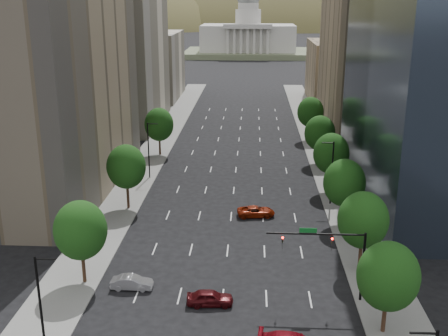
% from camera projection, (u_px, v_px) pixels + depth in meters
% --- Properties ---
extents(sidewalk_left, '(6.00, 200.00, 0.15)m').
position_uv_depth(sidewalk_left, '(130.00, 188.00, 81.34)').
color(sidewalk_left, slate).
rests_on(sidewalk_left, ground).
extents(sidewalk_right, '(6.00, 200.00, 0.15)m').
position_uv_depth(sidewalk_right, '(339.00, 192.00, 79.79)').
color(sidewalk_right, slate).
rests_on(sidewalk_right, ground).
extents(midrise_cream_left, '(14.00, 30.00, 35.00)m').
position_uv_depth(midrise_cream_left, '(126.00, 44.00, 117.48)').
color(midrise_cream_left, beige).
rests_on(midrise_cream_left, ground).
extents(filler_left, '(14.00, 26.00, 18.00)m').
position_uv_depth(filler_left, '(154.00, 66.00, 151.46)').
color(filler_left, beige).
rests_on(filler_left, ground).
extents(parking_tan_right, '(14.00, 30.00, 30.00)m').
position_uv_depth(parking_tan_right, '(361.00, 59.00, 112.88)').
color(parking_tan_right, '#8C7759').
rests_on(parking_tan_right, ground).
extents(filler_right, '(14.00, 26.00, 16.00)m').
position_uv_depth(filler_right, '(336.00, 72.00, 146.41)').
color(filler_right, '#8C7759').
rests_on(filler_right, ground).
extents(tree_right_0, '(5.20, 5.20, 8.39)m').
position_uv_depth(tree_right_0, '(388.00, 276.00, 44.95)').
color(tree_right_0, '#382316').
rests_on(tree_right_0, ground).
extents(tree_right_1, '(5.20, 5.20, 8.75)m').
position_uv_depth(tree_right_1, '(363.00, 220.00, 55.31)').
color(tree_right_1, '#382316').
rests_on(tree_right_1, ground).
extents(tree_right_2, '(5.20, 5.20, 8.61)m').
position_uv_depth(tree_right_2, '(344.00, 183.00, 66.77)').
color(tree_right_2, '#382316').
rests_on(tree_right_2, ground).
extents(tree_right_3, '(5.20, 5.20, 8.89)m').
position_uv_depth(tree_right_3, '(331.00, 154.00, 78.11)').
color(tree_right_3, '#382316').
rests_on(tree_right_3, ground).
extents(tree_right_4, '(5.20, 5.20, 8.46)m').
position_uv_depth(tree_right_4, '(320.00, 133.00, 91.57)').
color(tree_right_4, '#382316').
rests_on(tree_right_4, ground).
extents(tree_right_5, '(5.20, 5.20, 8.75)m').
position_uv_depth(tree_right_5, '(310.00, 112.00, 106.71)').
color(tree_right_5, '#382316').
rests_on(tree_right_5, ground).
extents(tree_left_0, '(5.20, 5.20, 8.75)m').
position_uv_depth(tree_left_0, '(80.00, 230.00, 52.90)').
color(tree_left_0, '#382316').
rests_on(tree_left_0, ground).
extents(tree_left_1, '(5.20, 5.20, 8.97)m').
position_uv_depth(tree_left_1, '(126.00, 167.00, 71.87)').
color(tree_left_1, '#382316').
rests_on(tree_left_1, ground).
extents(tree_left_2, '(5.20, 5.20, 8.68)m').
position_uv_depth(tree_left_2, '(159.00, 125.00, 96.71)').
color(tree_left_2, '#382316').
rests_on(tree_left_2, ground).
extents(streetlight_rn, '(1.70, 0.20, 9.00)m').
position_uv_depth(streetlight_rn, '(332.00, 171.00, 73.70)').
color(streetlight_rn, black).
rests_on(streetlight_rn, ground).
extents(streetlight_ls, '(1.70, 0.20, 9.00)m').
position_uv_depth(streetlight_ls, '(41.00, 305.00, 41.72)').
color(streetlight_ls, black).
rests_on(streetlight_ls, ground).
extents(streetlight_ln, '(1.70, 0.20, 9.00)m').
position_uv_depth(streetlight_ln, '(149.00, 149.00, 84.56)').
color(streetlight_ln, black).
rests_on(streetlight_ln, ground).
extents(traffic_signal, '(9.12, 0.40, 7.38)m').
position_uv_depth(traffic_signal, '(337.00, 251.00, 49.94)').
color(traffic_signal, black).
rests_on(traffic_signal, ground).
extents(capitol, '(60.00, 40.00, 35.20)m').
position_uv_depth(capitol, '(248.00, 38.00, 258.58)').
color(capitol, '#596647').
rests_on(capitol, ground).
extents(foothills, '(720.00, 413.00, 263.00)m').
position_uv_depth(foothills, '(282.00, 57.00, 603.72)').
color(foothills, brown).
rests_on(foothills, ground).
extents(car_maroon, '(4.43, 1.99, 1.48)m').
position_uv_depth(car_maroon, '(210.00, 298.00, 50.53)').
color(car_maroon, '#430B0E').
rests_on(car_maroon, ground).
extents(car_silver, '(4.12, 1.45, 1.35)m').
position_uv_depth(car_silver, '(132.00, 282.00, 53.34)').
color(car_silver, '#939398').
rests_on(car_silver, ground).
extents(car_red_far, '(5.14, 2.86, 1.36)m').
position_uv_depth(car_red_far, '(256.00, 211.00, 70.94)').
color(car_red_far, maroon).
rests_on(car_red_far, ground).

